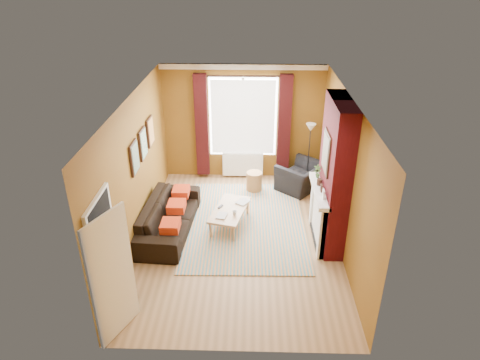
# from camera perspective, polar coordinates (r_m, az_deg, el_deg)

# --- Properties ---
(ground) EXTENTS (5.50, 5.50, 0.00)m
(ground) POSITION_cam_1_polar(r_m,az_deg,el_deg) (8.50, -0.05, -7.68)
(ground) COLOR olive
(ground) RESTS_ON ground
(room_walls) EXTENTS (3.82, 5.54, 2.83)m
(room_walls) POSITION_cam_1_polar(r_m,az_deg,el_deg) (8.05, 4.47, 1.48)
(room_walls) COLOR brown
(room_walls) RESTS_ON ground
(striped_rug) EXTENTS (2.51, 3.43, 0.02)m
(striped_rug) POSITION_cam_1_polar(r_m,az_deg,el_deg) (8.94, 0.65, -5.65)
(striped_rug) COLOR teal
(striped_rug) RESTS_ON ground
(sofa) EXTENTS (1.02, 2.28, 0.65)m
(sofa) POSITION_cam_1_polar(r_m,az_deg,el_deg) (8.66, -9.47, -4.82)
(sofa) COLOR black
(sofa) RESTS_ON ground
(armchair) EXTENTS (1.32, 1.34, 0.65)m
(armchair) POSITION_cam_1_polar(r_m,az_deg,el_deg) (10.16, 8.12, 0.43)
(armchair) COLOR black
(armchair) RESTS_ON ground
(coffee_table) EXTENTS (0.86, 1.29, 0.39)m
(coffee_table) POSITION_cam_1_polar(r_m,az_deg,el_deg) (8.68, -1.37, -4.11)
(coffee_table) COLOR tan
(coffee_table) RESTS_ON ground
(wicker_stool) EXTENTS (0.38, 0.38, 0.46)m
(wicker_stool) POSITION_cam_1_polar(r_m,az_deg,el_deg) (10.07, 1.90, -0.18)
(wicker_stool) COLOR #A57847
(wicker_stool) RESTS_ON ground
(floor_lamp) EXTENTS (0.28, 0.28, 1.58)m
(floor_lamp) POSITION_cam_1_polar(r_m,az_deg,el_deg) (9.97, 9.32, 5.60)
(floor_lamp) COLOR black
(floor_lamp) RESTS_ON ground
(book_a) EXTENTS (0.24, 0.29, 0.02)m
(book_a) POSITION_cam_1_polar(r_m,az_deg,el_deg) (8.45, -3.08, -4.68)
(book_a) COLOR #999999
(book_a) RESTS_ON coffee_table
(book_b) EXTENTS (0.34, 0.36, 0.02)m
(book_b) POSITION_cam_1_polar(r_m,az_deg,el_deg) (8.94, -0.12, -2.71)
(book_b) COLOR #999999
(book_b) RESTS_ON coffee_table
(mug) EXTENTS (0.09, 0.09, 0.08)m
(mug) POSITION_cam_1_polar(r_m,az_deg,el_deg) (8.45, -0.71, -4.41)
(mug) COLOR #999999
(mug) RESTS_ON coffee_table
(tv_remote) EXTENTS (0.11, 0.16, 0.02)m
(tv_remote) POSITION_cam_1_polar(r_m,az_deg,el_deg) (8.73, -2.63, -3.55)
(tv_remote) COLOR #252527
(tv_remote) RESTS_ON coffee_table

